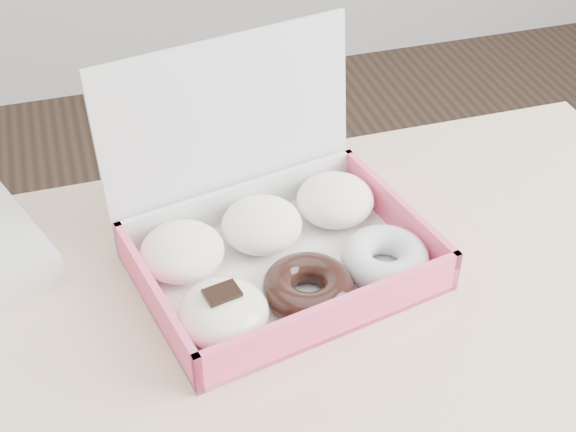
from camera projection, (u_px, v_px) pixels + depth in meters
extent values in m
cube|color=#D1AF8A|center=(262.00, 397.00, 0.82)|extent=(1.20, 0.80, 0.04)
cylinder|color=#D1AF8A|center=(509.00, 311.00, 1.44)|extent=(0.05, 0.05, 0.71)
cube|color=silver|center=(284.00, 271.00, 0.93)|extent=(0.36, 0.30, 0.01)
cube|color=#FF547D|center=(335.00, 319.00, 0.84)|extent=(0.32, 0.07, 0.05)
cube|color=silver|center=(241.00, 203.00, 1.00)|extent=(0.32, 0.07, 0.05)
cube|color=#FF547D|center=(156.00, 302.00, 0.86)|extent=(0.06, 0.23, 0.05)
cube|color=#FF547D|center=(397.00, 216.00, 0.98)|extent=(0.06, 0.23, 0.05)
cube|color=silver|center=(229.00, 132.00, 0.95)|extent=(0.32, 0.09, 0.23)
ellipsoid|color=white|center=(182.00, 251.00, 0.91)|extent=(0.11, 0.11, 0.05)
ellipsoid|color=white|center=(262.00, 225.00, 0.95)|extent=(0.11, 0.11, 0.05)
ellipsoid|color=white|center=(335.00, 200.00, 0.99)|extent=(0.11, 0.11, 0.05)
ellipsoid|color=#F1EAC3|center=(223.00, 313.00, 0.84)|extent=(0.11, 0.11, 0.05)
cube|color=black|center=(222.00, 293.00, 0.82)|extent=(0.04, 0.03, 0.00)
torus|color=black|center=(308.00, 287.00, 0.88)|extent=(0.12, 0.12, 0.04)
torus|color=silver|center=(385.00, 258.00, 0.92)|extent=(0.12, 0.12, 0.04)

